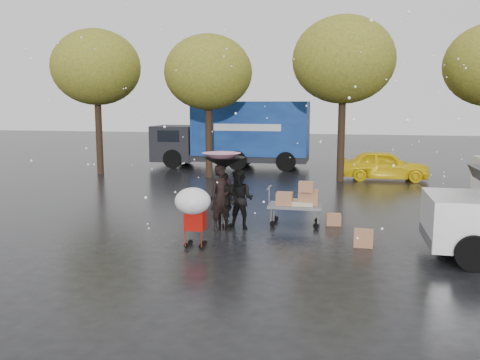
% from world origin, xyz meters
% --- Properties ---
extents(ground, '(90.00, 90.00, 0.00)m').
position_xyz_m(ground, '(0.00, 0.00, 0.00)').
color(ground, black).
rests_on(ground, ground).
extents(person_pink, '(0.78, 0.74, 1.79)m').
position_xyz_m(person_pink, '(-0.53, 0.41, 0.89)').
color(person_pink, black).
rests_on(person_pink, ground).
extents(person_middle, '(0.89, 0.75, 1.62)m').
position_xyz_m(person_middle, '(-0.08, 0.65, 0.81)').
color(person_middle, black).
rests_on(person_middle, ground).
extents(person_black, '(0.98, 0.67, 1.55)m').
position_xyz_m(person_black, '(-0.47, 0.49, 0.78)').
color(person_black, black).
rests_on(person_black, ground).
extents(umbrella_pink, '(1.04, 1.04, 2.10)m').
position_xyz_m(umbrella_pink, '(-0.53, 0.41, 1.94)').
color(umbrella_pink, '#4C4C4C').
rests_on(umbrella_pink, ground).
extents(umbrella_black, '(1.13, 1.13, 1.97)m').
position_xyz_m(umbrella_black, '(-0.47, 0.49, 1.82)').
color(umbrella_black, '#4C4C4C').
rests_on(umbrella_black, ground).
extents(vendor_cart, '(1.52, 0.80, 1.27)m').
position_xyz_m(vendor_cart, '(1.46, 1.34, 0.73)').
color(vendor_cart, slate).
rests_on(vendor_cart, ground).
extents(shopping_cart, '(0.84, 0.84, 1.46)m').
position_xyz_m(shopping_cart, '(-0.74, -1.50, 1.06)').
color(shopping_cart, '#AF100A').
rests_on(shopping_cart, ground).
extents(blue_truck, '(8.30, 2.60, 3.50)m').
position_xyz_m(blue_truck, '(-3.06, 13.85, 1.76)').
color(blue_truck, navy).
rests_on(blue_truck, ground).
extents(box_ground_near, '(0.47, 0.38, 0.40)m').
position_xyz_m(box_ground_near, '(3.20, -0.48, 0.20)').
color(box_ground_near, '#915E3F').
rests_on(box_ground_near, ground).
extents(box_ground_far, '(0.44, 0.35, 0.32)m').
position_xyz_m(box_ground_far, '(2.43, 1.57, 0.16)').
color(box_ground_far, '#915E3F').
rests_on(box_ground_far, ground).
extents(yellow_taxi, '(3.98, 1.69, 1.34)m').
position_xyz_m(yellow_taxi, '(4.40, 10.71, 0.67)').
color(yellow_taxi, yellow).
rests_on(yellow_taxi, ground).
extents(tree_row, '(21.60, 4.40, 7.12)m').
position_xyz_m(tree_row, '(-0.47, 10.00, 5.02)').
color(tree_row, black).
rests_on(tree_row, ground).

